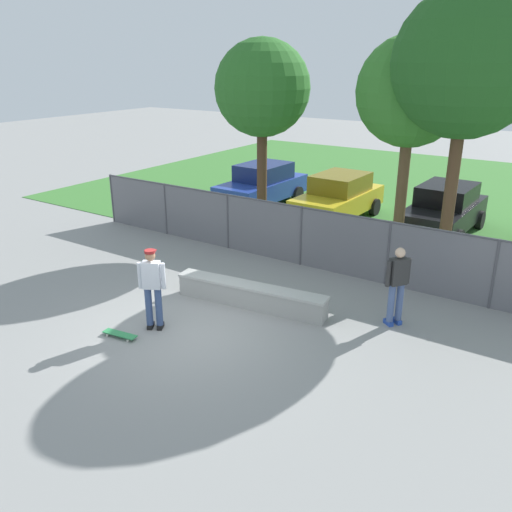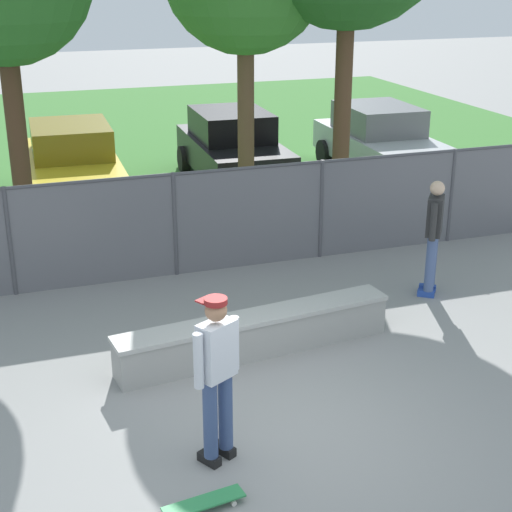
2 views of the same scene
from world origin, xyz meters
name	(u,v)px [view 1 (image 1 of 2)]	position (x,y,z in m)	size (l,w,h in m)	color
ground_plane	(191,332)	(0.00, 0.00, 0.00)	(80.00, 80.00, 0.00)	gray
grass_strip	(414,193)	(0.00, 15.14, 0.01)	(27.42, 20.00, 0.02)	#3D7A33
concrete_ledge	(251,295)	(0.35, 1.78, 0.28)	(3.84, 0.94, 0.56)	#999993
skateboarder	(152,286)	(-0.77, -0.31, 1.03)	(0.54, 0.41, 1.84)	black
skateboard	(120,334)	(-1.12, -1.02, 0.07)	(0.82, 0.31, 0.09)	#2D8C4C
chainlink_fence	(301,233)	(0.00, 4.84, 0.94)	(15.49, 0.07, 1.73)	#4C4C51
tree_near_left	(262,89)	(-2.26, 6.28, 4.70)	(2.91, 2.91, 6.20)	#47301E
tree_near_right	(411,93)	(1.99, 7.22, 4.71)	(3.04, 3.04, 6.27)	brown
tree_mid	(467,64)	(3.58, 6.30, 5.47)	(3.63, 3.63, 7.31)	#513823
car_blue	(262,185)	(-4.51, 9.78, 0.84)	(2.12, 4.25, 1.66)	#233D9E
car_yellow	(338,197)	(-1.10, 9.63, 0.84)	(2.12, 4.25, 1.66)	gold
car_black	(444,209)	(2.58, 10.05, 0.84)	(2.12, 4.25, 1.66)	black
bystander	(397,283)	(3.54, 2.78, 1.01)	(0.43, 0.50, 1.82)	#2647A5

